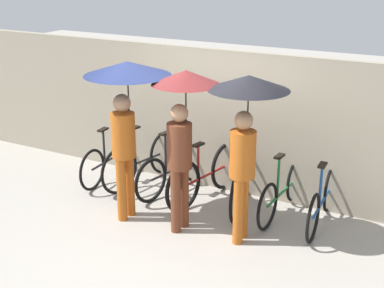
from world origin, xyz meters
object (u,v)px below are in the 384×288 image
(parked_bicycle_1, at_px, (144,159))
(parked_bicycle_4, at_px, (243,181))
(parked_bicycle_5, at_px, (282,190))
(pedestrian_leading, at_px, (126,93))
(pedestrian_trailing, at_px, (246,114))
(parked_bicycle_2, at_px, (174,168))
(parked_bicycle_6, at_px, (322,200))
(parked_bicycle_0, at_px, (112,157))
(pedestrian_center, at_px, (183,113))
(parked_bicycle_3, at_px, (206,175))

(parked_bicycle_1, xyz_separation_m, parked_bicycle_4, (1.72, -0.03, -0.01))
(parked_bicycle_5, relative_size, pedestrian_leading, 0.78)
(parked_bicycle_1, height_order, pedestrian_trailing, pedestrian_trailing)
(parked_bicycle_5, bearing_deg, parked_bicycle_2, 93.42)
(parked_bicycle_6, xyz_separation_m, pedestrian_leading, (-2.41, -0.98, 1.39))
(parked_bicycle_4, relative_size, pedestrian_leading, 0.77)
(parked_bicycle_1, distance_m, parked_bicycle_5, 2.30)
(parked_bicycle_4, height_order, pedestrian_trailing, pedestrian_trailing)
(parked_bicycle_0, distance_m, pedestrian_trailing, 3.06)
(parked_bicycle_6, distance_m, pedestrian_leading, 2.95)
(pedestrian_center, bearing_deg, parked_bicycle_6, 37.51)
(parked_bicycle_6, bearing_deg, parked_bicycle_1, 85.58)
(pedestrian_center, relative_size, pedestrian_trailing, 1.00)
(parked_bicycle_3, height_order, parked_bicycle_5, parked_bicycle_5)
(parked_bicycle_1, bearing_deg, parked_bicycle_0, 107.47)
(parked_bicycle_1, distance_m, pedestrian_trailing, 2.58)
(parked_bicycle_5, distance_m, pedestrian_trailing, 1.58)
(parked_bicycle_0, xyz_separation_m, parked_bicycle_2, (1.15, 0.03, 0.01))
(pedestrian_leading, bearing_deg, parked_bicycle_6, 24.97)
(parked_bicycle_5, xyz_separation_m, pedestrian_center, (-1.02, -0.99, 1.23))
(parked_bicycle_4, xyz_separation_m, pedestrian_center, (-0.44, -0.96, 1.20))
(pedestrian_center, bearing_deg, parked_bicycle_2, 133.74)
(parked_bicycle_0, xyz_separation_m, parked_bicycle_3, (1.73, -0.01, 0.04))
(pedestrian_center, bearing_deg, parked_bicycle_1, 149.45)
(parked_bicycle_4, relative_size, parked_bicycle_6, 1.02)
(parked_bicycle_1, relative_size, parked_bicycle_2, 1.04)
(parked_bicycle_1, xyz_separation_m, pedestrian_trailing, (2.08, -0.87, 1.26))
(parked_bicycle_5, bearing_deg, pedestrian_trailing, 168.00)
(parked_bicycle_3, relative_size, pedestrian_center, 0.84)
(parked_bicycle_2, bearing_deg, parked_bicycle_1, 95.50)
(parked_bicycle_0, bearing_deg, parked_bicycle_6, -93.69)
(pedestrian_trailing, bearing_deg, parked_bicycle_5, 71.96)
(parked_bicycle_5, height_order, pedestrian_leading, pedestrian_leading)
(parked_bicycle_2, height_order, pedestrian_trailing, pedestrian_trailing)
(parked_bicycle_3, distance_m, parked_bicycle_4, 0.57)
(parked_bicycle_3, xyz_separation_m, parked_bicycle_4, (0.57, 0.05, -0.01))
(parked_bicycle_4, relative_size, pedestrian_center, 0.79)
(parked_bicycle_0, relative_size, pedestrian_leading, 0.80)
(parked_bicycle_4, height_order, pedestrian_center, pedestrian_center)
(parked_bicycle_5, bearing_deg, parked_bicycle_6, -94.21)
(parked_bicycle_3, xyz_separation_m, parked_bicycle_6, (1.72, 0.03, -0.03))
(parked_bicycle_0, bearing_deg, pedestrian_trailing, -110.66)
(pedestrian_trailing, bearing_deg, parked_bicycle_0, 159.22)
(parked_bicycle_6, height_order, pedestrian_center, pedestrian_center)
(parked_bicycle_6, relative_size, pedestrian_leading, 0.76)
(parked_bicycle_6, xyz_separation_m, pedestrian_trailing, (-0.79, -0.81, 1.29))
(pedestrian_trailing, bearing_deg, parked_bicycle_6, 41.71)
(parked_bicycle_3, bearing_deg, parked_bicycle_2, 95.55)
(parked_bicycle_6, relative_size, pedestrian_center, 0.77)
(parked_bicycle_2, xyz_separation_m, pedestrian_trailing, (1.51, -0.83, 1.29))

